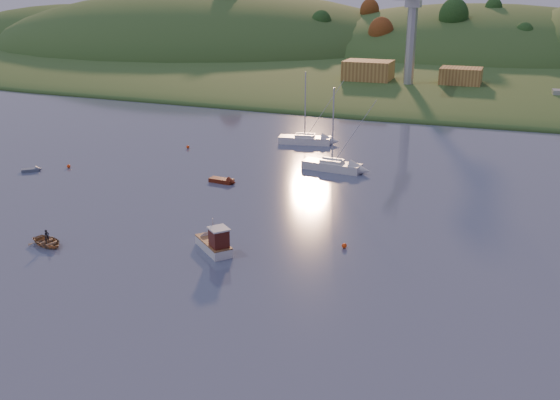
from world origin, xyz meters
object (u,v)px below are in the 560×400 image
(fishing_boat, at_px, (212,241))
(sailboat_far, at_px, (332,165))
(sailboat_near, at_px, (305,139))
(grey_dinghy, at_px, (34,170))
(canoe, at_px, (48,242))
(red_tender, at_px, (226,181))

(fishing_boat, bearing_deg, sailboat_far, -55.40)
(sailboat_far, bearing_deg, sailboat_near, 128.35)
(sailboat_near, xyz_separation_m, sailboat_far, (8.29, -12.93, -0.01))
(sailboat_near, xyz_separation_m, grey_dinghy, (-29.30, -27.80, -0.54))
(sailboat_near, height_order, grey_dinghy, sailboat_near)
(fishing_boat, height_order, sailboat_near, sailboat_near)
(fishing_boat, bearing_deg, canoe, 58.18)
(fishing_boat, height_order, red_tender, fishing_boat)
(sailboat_far, height_order, red_tender, sailboat_far)
(fishing_boat, relative_size, grey_dinghy, 2.12)
(sailboat_far, bearing_deg, fishing_boat, -90.17)
(fishing_boat, relative_size, red_tender, 1.47)
(sailboat_near, xyz_separation_m, canoe, (-10.08, -47.78, -0.34))
(canoe, bearing_deg, sailboat_far, -10.11)
(sailboat_near, relative_size, canoe, 2.98)
(sailboat_far, bearing_deg, canoe, -112.11)
(sailboat_near, height_order, red_tender, sailboat_near)
(sailboat_near, distance_m, red_tender, 23.58)
(canoe, bearing_deg, red_tender, 0.61)
(fishing_boat, bearing_deg, sailboat_near, -42.60)
(canoe, relative_size, grey_dinghy, 1.44)
(canoe, distance_m, grey_dinghy, 27.72)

